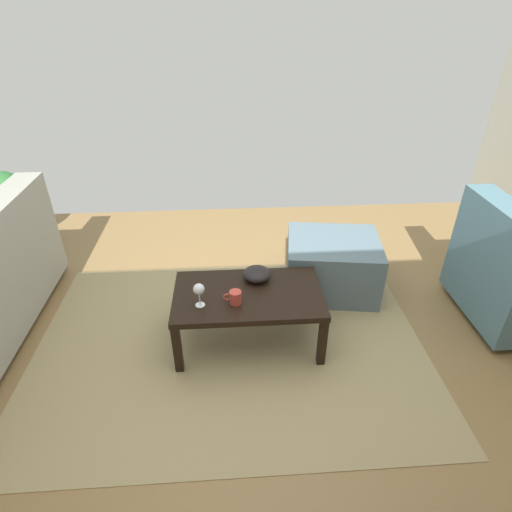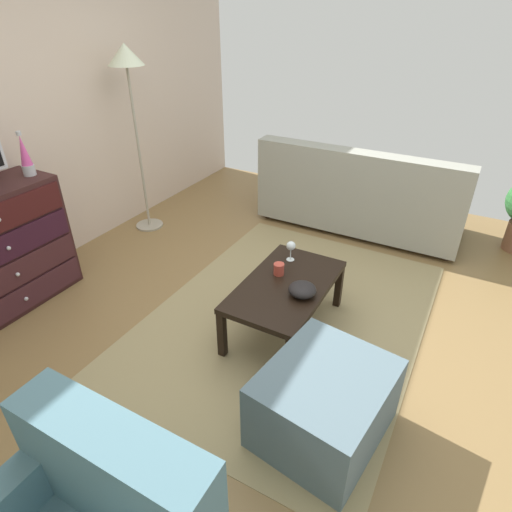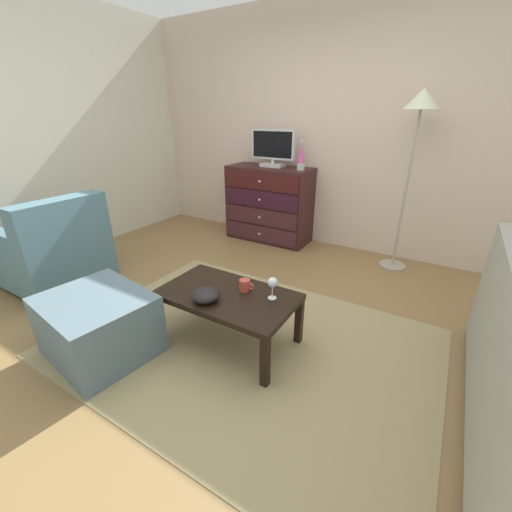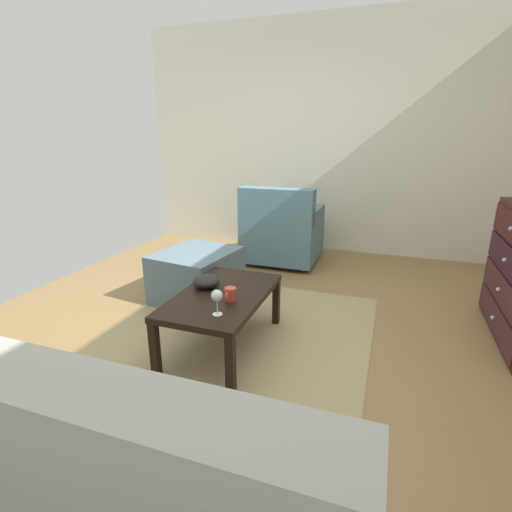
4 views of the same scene
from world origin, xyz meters
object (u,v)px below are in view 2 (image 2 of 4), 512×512
Objects in this scene: coffee_table at (286,289)px; standing_lamp at (128,74)px; bowl_decorative at (302,290)px; mug at (279,269)px; couch_large at (361,196)px; lava_lamp at (25,156)px; wine_glass at (291,246)px; ottoman at (324,404)px.

standing_lamp is (0.80, 1.99, 1.17)m from coffee_table.
mug is at bearing 58.27° from bowl_decorative.
couch_large is at bearing 0.82° from coffee_table.
lava_lamp is 0.16× the size of couch_large.
ottoman is at bearing -146.00° from wine_glass.
ottoman is (-0.99, -0.67, -0.30)m from wine_glass.
mug is 0.06× the size of standing_lamp.
standing_lamp is at bearing 69.20° from mug.
lava_lamp is at bearing 179.75° from standing_lamp.
standing_lamp is (0.50, 1.88, 1.00)m from wine_glass.
bowl_decorative is at bearing -82.25° from lava_lamp.
bowl_decorative is at bearing -113.98° from coffee_table.
coffee_table is at bearing -179.18° from couch_large.
bowl_decorative is at bearing -112.17° from standing_lamp.
mug reaches higher than bowl_decorative.
lava_lamp is 2.26m from bowl_decorative.
coffee_table is 2.44m from standing_lamp.
mug is at bearing -110.80° from standing_lamp.
coffee_table is 8.40× the size of mug.
lava_lamp is 2.89× the size of mug.
ottoman reaches higher than coffee_table.
standing_lamp is (0.72, 1.89, 1.08)m from mug.
wine_glass is 0.22× the size of ottoman.
mug is 0.29m from bowl_decorative.
mug is at bearing -177.49° from wine_glass.
bowl_decorative is at bearing -145.10° from wine_glass.
bowl_decorative is (-0.07, -0.15, 0.09)m from coffee_table.
mug is 1.04m from ottoman.
bowl_decorative reaches higher than ottoman.
mug is at bearing 40.34° from ottoman.
ottoman is (-2.57, -0.59, -0.13)m from couch_large.
ottoman is (-0.62, -0.41, -0.22)m from bowl_decorative.
ottoman is 3.23m from standing_lamp.
wine_glass reaches higher than ottoman.
lava_lamp reaches higher than bowl_decorative.
couch_large is 2.52m from standing_lamp.
couch_large reaches higher than bowl_decorative.
standing_lamp is (0.87, 2.14, 1.08)m from bowl_decorative.
couch_large reaches higher than wine_glass.
ottoman is at bearing -140.82° from coffee_table.
mug is at bearing -76.79° from lava_lamp.
lava_lamp reaches higher than couch_large.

